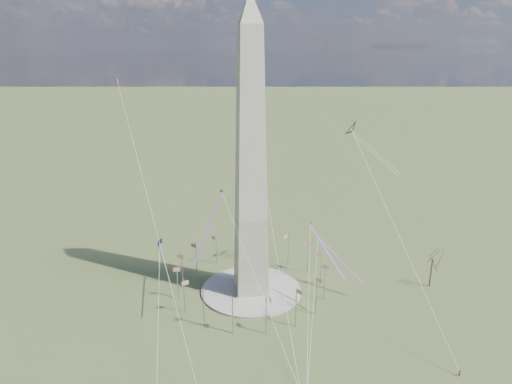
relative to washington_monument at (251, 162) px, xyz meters
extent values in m
plane|color=#4C582C|center=(0.00, 0.00, -47.95)|extent=(2000.00, 2000.00, 0.00)
cylinder|color=#ABA99C|center=(0.00, 0.00, -47.55)|extent=(36.00, 36.00, 0.80)
pyramid|color=#BBB7A4|center=(0.00, 0.00, 47.85)|extent=(9.90, 9.90, 10.00)
cylinder|color=#B4B5BA|center=(26.00, 0.00, -41.45)|extent=(0.36, 0.36, 13.00)
cube|color=#B52618|center=(26.00, 1.30, -36.15)|extent=(2.40, 0.08, 1.50)
cylinder|color=#B4B5BA|center=(24.02, 9.95, -41.45)|extent=(0.36, 0.36, 13.00)
cube|color=#B52618|center=(23.52, 11.15, -36.15)|extent=(2.25, 0.99, 1.50)
cylinder|color=#B4B5BA|center=(18.38, 18.38, -41.45)|extent=(0.36, 0.36, 13.00)
cube|color=#B52618|center=(17.47, 19.30, -36.15)|extent=(1.75, 1.75, 1.50)
cylinder|color=#B4B5BA|center=(9.95, 24.02, -41.45)|extent=(0.36, 0.36, 13.00)
cube|color=#B52618|center=(8.75, 24.52, -36.15)|extent=(0.99, 2.25, 1.50)
cylinder|color=#B4B5BA|center=(0.00, 26.00, -41.45)|extent=(0.36, 0.36, 13.00)
cube|color=#B52618|center=(-1.30, 26.00, -36.15)|extent=(0.08, 2.40, 1.50)
cylinder|color=#B4B5BA|center=(-9.95, 24.02, -41.45)|extent=(0.36, 0.36, 13.00)
cube|color=#B52618|center=(-11.15, 23.52, -36.15)|extent=(0.99, 2.25, 1.50)
cylinder|color=#B4B5BA|center=(-18.38, 18.38, -41.45)|extent=(0.36, 0.36, 13.00)
cube|color=#B52618|center=(-19.30, 17.47, -36.15)|extent=(1.75, 1.75, 1.50)
cylinder|color=#B4B5BA|center=(-24.02, 9.95, -41.45)|extent=(0.36, 0.36, 13.00)
cube|color=#B52618|center=(-24.52, 8.75, -36.15)|extent=(2.25, 0.99, 1.50)
cylinder|color=#B4B5BA|center=(-26.00, 0.00, -41.45)|extent=(0.36, 0.36, 13.00)
cube|color=#B52618|center=(-26.00, -1.30, -36.15)|extent=(2.40, 0.08, 1.50)
cylinder|color=#B4B5BA|center=(-24.02, -9.95, -41.45)|extent=(0.36, 0.36, 13.00)
cube|color=#B52618|center=(-23.52, -11.15, -36.15)|extent=(2.25, 0.99, 1.50)
cylinder|color=#B4B5BA|center=(-18.38, -18.38, -41.45)|extent=(0.36, 0.36, 13.00)
cube|color=#B52618|center=(-17.47, -19.30, -36.15)|extent=(1.75, 1.75, 1.50)
cylinder|color=#B4B5BA|center=(-9.95, -24.02, -41.45)|extent=(0.36, 0.36, 13.00)
cube|color=#B52618|center=(-8.75, -24.52, -36.15)|extent=(0.99, 2.25, 1.50)
cylinder|color=#B4B5BA|center=(0.00, -26.00, -41.45)|extent=(0.36, 0.36, 13.00)
cube|color=#B52618|center=(1.30, -26.00, -36.15)|extent=(0.08, 2.40, 1.50)
cylinder|color=#B4B5BA|center=(9.95, -24.02, -41.45)|extent=(0.36, 0.36, 13.00)
cube|color=#B52618|center=(11.15, -23.52, -36.15)|extent=(0.99, 2.25, 1.50)
cylinder|color=#B4B5BA|center=(18.38, -18.38, -41.45)|extent=(0.36, 0.36, 13.00)
cube|color=#B52618|center=(19.30, -17.47, -36.15)|extent=(1.75, 1.75, 1.50)
cylinder|color=#B4B5BA|center=(24.02, -9.95, -41.45)|extent=(0.36, 0.36, 13.00)
cube|color=#B52618|center=(24.52, -8.75, -36.15)|extent=(2.25, 0.99, 1.50)
cylinder|color=#4F3D30|center=(65.30, -8.56, -42.48)|extent=(0.49, 0.49, 10.94)
imported|color=gray|center=(47.14, -54.23, -47.02)|extent=(0.78, 0.61, 1.87)
cube|color=#FFB70D|center=(43.93, -1.08, 1.54)|extent=(12.22, 13.29, 12.35)
cube|color=#FFB70D|center=(42.27, -2.60, 1.54)|extent=(12.22, 13.29, 12.35)
cube|color=navy|center=(-31.15, 2.39, -27.17)|extent=(1.82, 2.75, 2.46)
cube|color=red|center=(-31.15, 2.39, -31.23)|extent=(1.05, 3.09, 8.50)
cube|color=red|center=(23.27, -13.37, -28.28)|extent=(6.62, 17.87, 11.70)
cube|color=red|center=(-15.60, -11.67, -17.68)|extent=(11.11, 21.02, 14.58)
cube|color=red|center=(31.58, -5.11, -35.99)|extent=(12.23, 14.80, 11.66)
cube|color=red|center=(-43.72, 32.91, 25.48)|extent=(1.35, 1.99, 1.54)
cube|color=red|center=(-43.72, 32.91, 23.80)|extent=(1.00, 1.20, 3.52)
cube|color=silver|center=(7.88, 51.95, 19.87)|extent=(1.02, 1.68, 1.43)
cube|color=silver|center=(7.88, 51.95, 18.32)|extent=(0.68, 1.24, 3.26)
camera|label=1|loc=(-25.16, -143.90, 36.43)|focal=32.00mm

